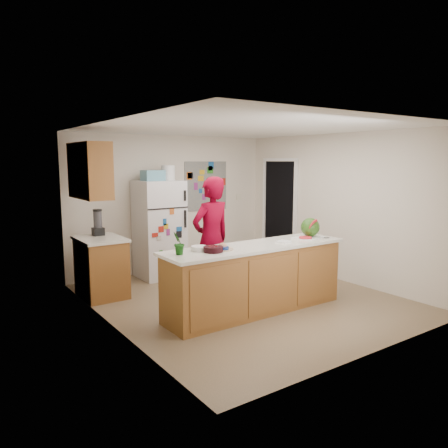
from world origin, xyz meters
TOP-DOWN VIEW (x-y plane):
  - floor at (0.00, 0.00)m, footprint 4.00×4.50m
  - wall_back at (0.00, 2.26)m, footprint 4.00×0.02m
  - wall_left at (-2.01, 0.00)m, footprint 0.02×4.50m
  - wall_right at (2.01, 0.00)m, footprint 0.02×4.50m
  - ceiling at (0.00, 0.00)m, footprint 4.00×4.50m
  - doorway at (1.99, 1.45)m, footprint 0.03×0.85m
  - peninsula_base at (-0.20, -0.50)m, footprint 2.60×0.62m
  - peninsula_top at (-0.20, -0.50)m, footprint 2.68×0.70m
  - side_counter_base at (-1.69, 1.35)m, footprint 0.60×0.80m
  - side_counter_top at (-1.69, 1.35)m, footprint 0.64×0.84m
  - upper_cabinets at (-1.82, 1.30)m, footprint 0.35×1.00m
  - refrigerator at (-0.45, 1.88)m, footprint 0.75×0.70m
  - fridge_top_bin at (-0.55, 1.88)m, footprint 0.35×0.28m
  - photo_collage at (0.75, 2.24)m, footprint 0.95×0.01m
  - person at (-0.42, 0.25)m, footprint 0.71×0.52m
  - blender_appliance at (-1.64, 1.58)m, footprint 0.13×0.13m
  - cutting_board at (0.78, -0.51)m, footprint 0.48×0.40m
  - watermelon at (0.84, -0.49)m, footprint 0.28×0.28m
  - watermelon_slice at (0.67, -0.56)m, footprint 0.18×0.18m
  - cherry_bowl at (-0.92, -0.55)m, footprint 0.27×0.27m
  - white_bowl at (-1.02, -0.39)m, footprint 0.24×0.24m
  - cobalt_bowl at (-0.76, -0.55)m, footprint 0.18×0.18m
  - plate at (-0.74, -0.50)m, footprint 0.36×0.36m
  - paper_towel at (0.24, -0.57)m, footprint 0.22×0.20m
  - keys at (1.00, -0.67)m, footprint 0.09×0.05m
  - potted_plant at (-1.35, -0.45)m, footprint 0.20×0.20m

SIDE VIEW (x-z plane):
  - floor at x=0.00m, z-range -0.02..0.00m
  - side_counter_base at x=-1.69m, z-range 0.00..0.86m
  - peninsula_base at x=-0.20m, z-range 0.00..0.88m
  - refrigerator at x=-0.45m, z-range 0.00..1.70m
  - side_counter_top at x=-1.69m, z-range 0.86..0.90m
  - peninsula_top at x=-0.20m, z-range 0.88..0.92m
  - person at x=-0.42m, z-range 0.00..1.82m
  - cutting_board at x=0.78m, z-range 0.92..0.93m
  - keys at x=1.00m, z-range 0.92..0.93m
  - plate at x=-0.74m, z-range 0.92..0.94m
  - paper_towel at x=0.24m, z-range 0.92..0.94m
  - watermelon_slice at x=0.67m, z-range 0.93..0.95m
  - cobalt_bowl at x=-0.76m, z-range 0.92..0.97m
  - white_bowl at x=-1.02m, z-range 0.92..0.98m
  - cherry_bowl at x=-0.92m, z-range 0.92..0.99m
  - doorway at x=1.99m, z-range 0.00..2.04m
  - potted_plant at x=-1.35m, z-range 0.92..1.20m
  - watermelon at x=0.84m, z-range 0.93..1.21m
  - blender_appliance at x=-1.64m, z-range 0.90..1.28m
  - wall_back at x=0.00m, z-range 0.00..2.50m
  - wall_left at x=-2.01m, z-range 0.00..2.50m
  - wall_right at x=2.01m, z-range 0.00..2.50m
  - photo_collage at x=0.75m, z-range 1.08..2.02m
  - fridge_top_bin at x=-0.55m, z-range 1.70..1.88m
  - upper_cabinets at x=-1.82m, z-range 1.50..2.30m
  - ceiling at x=0.00m, z-range 2.50..2.52m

